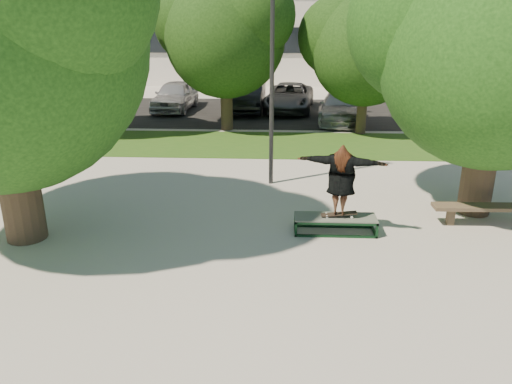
# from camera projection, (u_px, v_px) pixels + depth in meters

# --- Properties ---
(ground) EXTENTS (120.00, 120.00, 0.00)m
(ground) POSITION_uv_depth(u_px,v_px,m) (214.00, 264.00, 9.71)
(ground) COLOR #A19C94
(ground) RESTS_ON ground
(grass_strip) EXTENTS (30.00, 4.00, 0.02)m
(grass_strip) POSITION_uv_depth(u_px,v_px,m) (273.00, 144.00, 18.59)
(grass_strip) COLOR #214F16
(grass_strip) RESTS_ON ground
(asphalt_strip) EXTENTS (40.00, 8.00, 0.01)m
(asphalt_strip) POSITION_uv_depth(u_px,v_px,m) (256.00, 112.00, 24.75)
(asphalt_strip) COLOR black
(asphalt_strip) RESTS_ON ground
(tree_right) EXTENTS (6.24, 5.33, 6.51)m
(tree_right) POSITION_uv_depth(u_px,v_px,m) (494.00, 38.00, 10.95)
(tree_right) COLOR #38281E
(tree_right) RESTS_ON ground
(bg_tree_left) EXTENTS (5.28, 4.51, 5.77)m
(bg_tree_left) POSITION_uv_depth(u_px,v_px,m) (79.00, 38.00, 19.17)
(bg_tree_left) COLOR #38281E
(bg_tree_left) RESTS_ON ground
(bg_tree_mid) EXTENTS (5.76, 4.92, 6.24)m
(bg_tree_mid) POSITION_uv_depth(u_px,v_px,m) (223.00, 29.00, 19.76)
(bg_tree_mid) COLOR #38281E
(bg_tree_mid) RESTS_ON ground
(bg_tree_right) EXTENTS (5.04, 4.31, 5.43)m
(bg_tree_right) POSITION_uv_depth(u_px,v_px,m) (364.00, 44.00, 19.20)
(bg_tree_right) COLOR #38281E
(bg_tree_right) RESTS_ON ground
(lamppost) EXTENTS (0.25, 0.15, 6.11)m
(lamppost) POSITION_uv_depth(u_px,v_px,m) (272.00, 71.00, 13.30)
(lamppost) COLOR #2D2D30
(lamppost) RESTS_ON ground
(grind_box) EXTENTS (1.80, 0.60, 0.38)m
(grind_box) POSITION_uv_depth(u_px,v_px,m) (335.00, 224.00, 11.06)
(grind_box) COLOR black
(grind_box) RESTS_ON ground
(skater_rig) EXTENTS (1.99, 0.96, 1.64)m
(skater_rig) POSITION_uv_depth(u_px,v_px,m) (341.00, 180.00, 10.71)
(skater_rig) COLOR white
(skater_rig) RESTS_ON grind_box
(bench) EXTENTS (3.15, 0.48, 0.48)m
(bench) POSITION_uv_depth(u_px,v_px,m) (503.00, 209.00, 11.37)
(bench) COLOR brown
(bench) RESTS_ON ground
(car_silver_a) EXTENTS (1.98, 4.39, 1.46)m
(car_silver_a) POSITION_uv_depth(u_px,v_px,m) (175.00, 96.00, 25.02)
(car_silver_a) COLOR #B3B4B9
(car_silver_a) RESTS_ON asphalt_strip
(car_dark) EXTENTS (1.80, 4.97, 1.63)m
(car_dark) POSITION_uv_depth(u_px,v_px,m) (246.00, 94.00, 24.97)
(car_dark) COLOR black
(car_dark) RESTS_ON asphalt_strip
(car_grey) EXTENTS (2.71, 5.04, 1.35)m
(car_grey) POSITION_uv_depth(u_px,v_px,m) (289.00, 97.00, 24.92)
(car_grey) COLOR #525257
(car_grey) RESTS_ON asphalt_strip
(car_silver_b) EXTENTS (2.41, 4.76, 1.32)m
(car_silver_b) POSITION_uv_depth(u_px,v_px,m) (341.00, 107.00, 22.35)
(car_silver_b) COLOR #9D9EA2
(car_silver_b) RESTS_ON asphalt_strip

